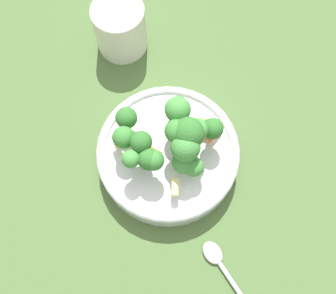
% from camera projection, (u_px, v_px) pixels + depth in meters
% --- Properties ---
extents(ground_plane, '(3.00, 3.00, 0.00)m').
position_uv_depth(ground_plane, '(168.00, 159.00, 0.64)').
color(ground_plane, '#4C6B38').
extents(bowl, '(0.22, 0.22, 0.05)m').
position_uv_depth(bowl, '(168.00, 154.00, 0.62)').
color(bowl, silver).
rests_on(bowl, ground_plane).
extents(pasta_salad, '(0.14, 0.15, 0.08)m').
position_uv_depth(pasta_salad, '(171.00, 139.00, 0.55)').
color(pasta_salad, '#8CB766').
rests_on(pasta_salad, bowl).
extents(cup, '(0.09, 0.09, 0.09)m').
position_uv_depth(cup, '(120.00, 27.00, 0.67)').
color(cup, silver).
rests_on(cup, ground_plane).
extents(spoon, '(0.08, 0.16, 0.01)m').
position_uv_depth(spoon, '(226.00, 273.00, 0.58)').
color(spoon, silver).
rests_on(spoon, ground_plane).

